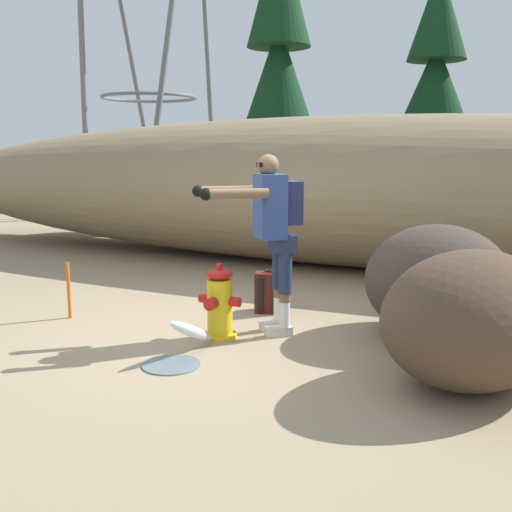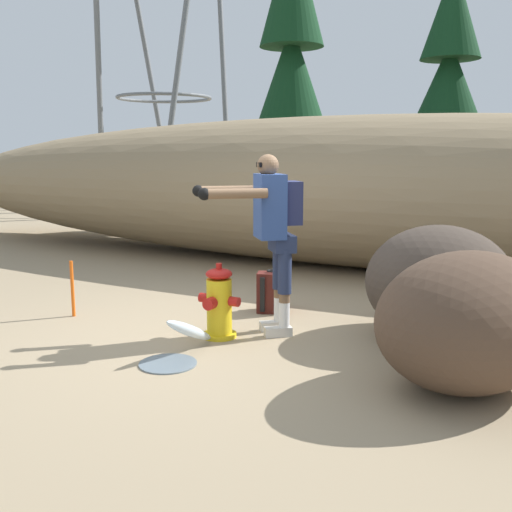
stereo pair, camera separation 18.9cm
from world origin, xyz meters
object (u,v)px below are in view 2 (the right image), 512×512
boulder_large (469,321)px  survey_stake (72,289)px  utility_worker (272,222)px  spare_backpack (271,293)px  boulder_mid (438,282)px  fire_hydrant (219,304)px

boulder_large → survey_stake: size_ratio=2.53×
survey_stake → utility_worker: bearing=11.1°
spare_backpack → boulder_large: bearing=-139.3°
spare_backpack → boulder_mid: size_ratio=0.34×
spare_backpack → survey_stake: size_ratio=0.78×
utility_worker → boulder_mid: size_ratio=1.25×
fire_hydrant → utility_worker: 0.91m
fire_hydrant → survey_stake: (-1.75, -0.09, -0.02)m
boulder_mid → boulder_large: bearing=-69.7°
fire_hydrant → spare_backpack: (0.04, 1.03, -0.11)m
fire_hydrant → utility_worker: bearing=40.2°
boulder_large → boulder_mid: (-0.43, 1.16, 0.02)m
survey_stake → boulder_mid: bearing=16.1°
boulder_mid → survey_stake: size_ratio=2.27×
spare_backpack → boulder_large: size_ratio=0.31×
boulder_large → spare_backpack: bearing=150.4°
fire_hydrant → boulder_mid: (1.82, 0.94, 0.21)m
boulder_mid → survey_stake: bearing=-163.9°
survey_stake → fire_hydrant: bearing=3.0°
boulder_large → boulder_mid: boulder_mid is taller
boulder_mid → utility_worker: bearing=-156.9°
fire_hydrant → spare_backpack: fire_hydrant is taller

